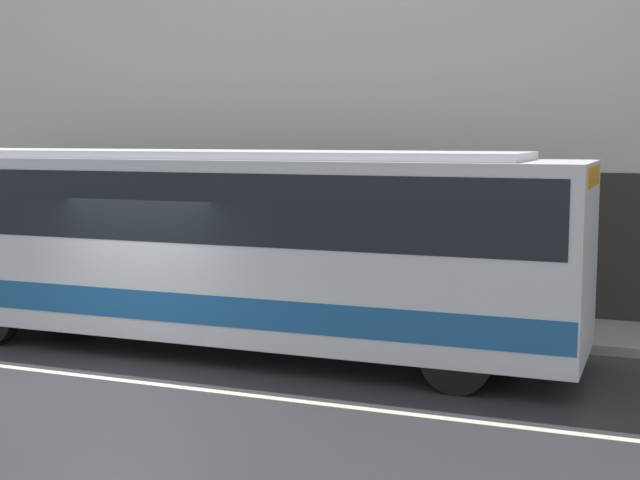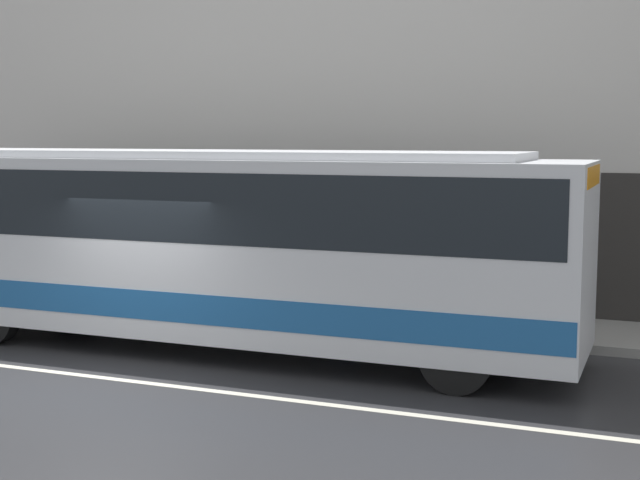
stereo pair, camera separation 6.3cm
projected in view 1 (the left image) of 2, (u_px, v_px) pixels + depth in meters
ground_plane at (104, 378)px, 12.75m from camera, size 60.00×60.00×0.00m
sidewalk at (258, 309)px, 17.47m from camera, size 60.00×2.22×0.15m
lane_stripe at (104, 378)px, 12.75m from camera, size 54.00×0.14×0.01m
transit_bus at (209, 238)px, 14.38m from camera, size 11.88×2.48×3.22m
pedestrian_waiting at (344, 270)px, 17.32m from camera, size 0.36×0.36×1.53m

